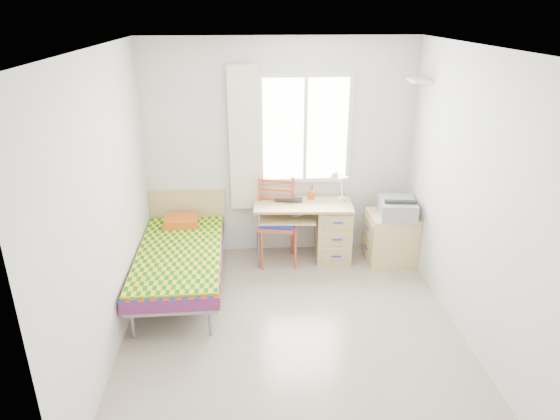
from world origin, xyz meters
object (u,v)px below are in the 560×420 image
(chair, at_px, (278,217))
(cabinet, at_px, (390,238))
(bed, at_px, (181,253))
(printer, at_px, (397,207))
(desk, at_px, (327,228))

(chair, xyz_separation_m, cabinet, (1.35, -0.12, -0.26))
(bed, height_order, cabinet, bed)
(bed, relative_size, cabinet, 3.17)
(bed, bearing_deg, chair, 26.13)
(bed, xyz_separation_m, printer, (2.48, 0.40, 0.31))
(desk, relative_size, chair, 1.17)
(desk, bearing_deg, bed, -157.57)
(desk, distance_m, printer, 0.86)
(desk, height_order, cabinet, desk)
(bed, relative_size, printer, 3.76)
(desk, distance_m, cabinet, 0.76)
(printer, bearing_deg, desk, 174.11)
(bed, xyz_separation_m, desk, (1.70, 0.57, -0.01))
(bed, relative_size, desk, 1.63)
(bed, bearing_deg, desk, 17.66)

